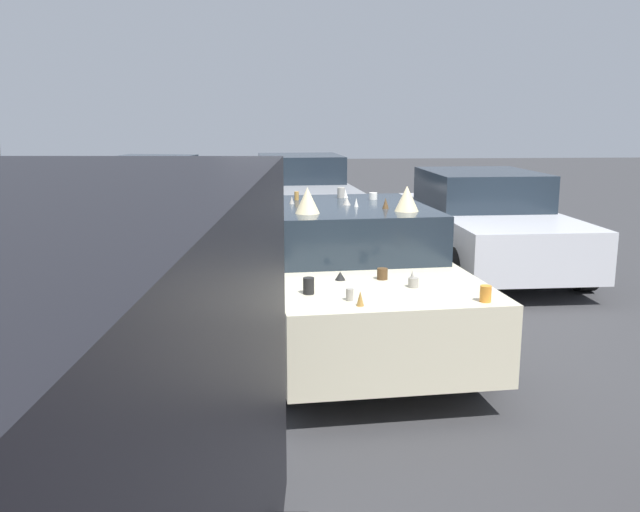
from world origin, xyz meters
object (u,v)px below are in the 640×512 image
at_px(art_car_decorated, 348,272).
at_px(parked_sedan_near_left, 302,194).
at_px(parked_sedan_row_back_center, 151,190).
at_px(parked_sedan_behind_right, 484,221).

xyz_separation_m(art_car_decorated, parked_sedan_near_left, (7.00, 0.19, 0.02)).
distance_m(parked_sedan_row_back_center, parked_sedan_near_left, 3.39).
bearing_deg(parked_sedan_behind_right, parked_sedan_row_back_center, -131.26).
xyz_separation_m(parked_sedan_row_back_center, parked_sedan_behind_right, (-4.87, -5.84, 0.01)).
xyz_separation_m(art_car_decorated, parked_sedan_behind_right, (3.19, -2.44, 0.02)).
xyz_separation_m(parked_sedan_near_left, parked_sedan_behind_right, (-3.81, -2.63, -0.01)).
distance_m(art_car_decorated, parked_sedan_behind_right, 4.02).
distance_m(art_car_decorated, parked_sedan_near_left, 7.00).
relative_size(parked_sedan_row_back_center, parked_sedan_behind_right, 0.98).
bearing_deg(art_car_decorated, parked_sedan_row_back_center, -162.17).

